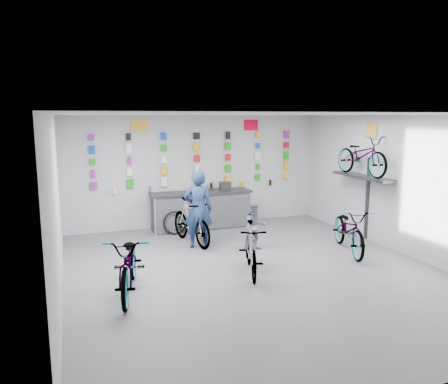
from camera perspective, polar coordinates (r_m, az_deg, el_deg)
name	(u,v)px	position (r m, az deg, el deg)	size (l,w,h in m)	color
floor	(255,272)	(8.59, 4.08, -10.35)	(8.00, 8.00, 0.00)	#525257
ceiling	(257,114)	(8.06, 4.34, 10.10)	(8.00, 8.00, 0.00)	white
wall_back	(196,171)	(11.91, -3.65, 2.79)	(7.00, 7.00, 0.00)	#B6B6B9
wall_front	(415,261)	(4.92, 23.70, -8.26)	(7.00, 7.00, 0.00)	#B6B6B9
wall_left	(56,209)	(7.50, -21.04, -2.04)	(8.00, 8.00, 0.00)	#B6B6B9
wall_right	(406,186)	(10.12, 22.62, 0.79)	(8.00, 8.00, 0.00)	#B6B6B9
counter	(201,210)	(11.65, -2.96, -2.43)	(2.70, 0.66, 1.00)	black
merch_wall	(198,161)	(11.82, -3.46, 4.10)	(5.57, 0.08, 1.56)	purple
wall_bracket	(363,180)	(10.92, 17.72, 1.50)	(0.39, 1.90, 2.00)	#333338
sign_left	(140,126)	(11.48, -10.98, 8.47)	(0.42, 0.02, 0.30)	gold
sign_right	(251,125)	(12.35, 3.54, 8.71)	(0.42, 0.02, 0.30)	red
sign_side	(371,130)	(10.92, 18.69, 7.71)	(0.02, 0.40, 0.30)	gold
bike_left	(130,263)	(7.57, -12.21, -9.09)	(0.71, 2.02, 1.06)	gray
bike_center	(251,249)	(8.30, 3.59, -7.47)	(0.46, 1.64, 0.99)	gray
bike_right	(349,230)	(10.00, 16.04, -4.73)	(0.68, 1.94, 1.02)	gray
bike_service	(191,222)	(10.25, -4.30, -3.88)	(0.50, 1.78, 1.07)	gray
bike_wall	(362,155)	(10.81, 17.55, 4.57)	(0.63, 1.80, 0.95)	gray
clerk	(198,209)	(9.87, -3.40, -2.27)	(0.65, 0.43, 1.78)	navy
customer	(255,226)	(9.77, 4.08, -4.48)	(0.53, 0.41, 1.09)	slate
spare_wheel	(175,223)	(11.14, -6.42, -4.04)	(0.62, 0.21, 0.61)	black
register	(225,186)	(11.75, 0.14, 0.79)	(0.28, 0.30, 0.22)	black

